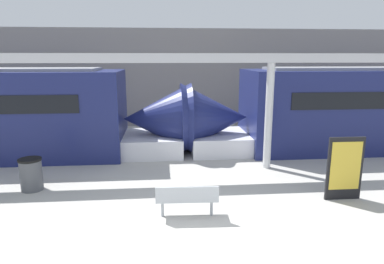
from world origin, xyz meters
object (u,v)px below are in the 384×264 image
at_px(poster_board, 345,168).
at_px(support_column_near, 269,117).
at_px(trash_bin, 31,174).
at_px(bench_near, 187,198).

height_order(poster_board, support_column_near, support_column_near).
xyz_separation_m(poster_board, support_column_near, (-1.17, 2.68, 0.88)).
bearing_deg(trash_bin, poster_board, -9.44).
distance_m(trash_bin, poster_board, 8.31).
bearing_deg(bench_near, poster_board, 11.58).
xyz_separation_m(bench_near, support_column_near, (2.88, 3.34, 1.23)).
bearing_deg(poster_board, bench_near, -170.74).
relative_size(bench_near, poster_board, 0.87).
bearing_deg(support_column_near, poster_board, -66.37).
distance_m(bench_near, trash_bin, 4.60).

